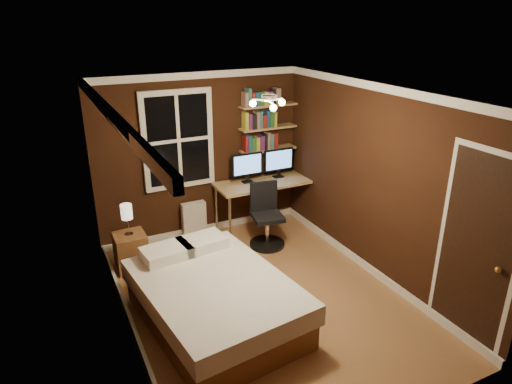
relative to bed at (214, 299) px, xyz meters
name	(u,v)px	position (x,y,z in m)	size (l,w,h in m)	color
floor	(263,298)	(0.70, 0.15, -0.29)	(4.20, 4.20, 0.00)	#92613A
wall_back	(201,156)	(0.70, 2.25, 0.96)	(3.20, 0.04, 2.50)	black
wall_left	(119,233)	(-0.90, 0.15, 0.96)	(0.04, 4.20, 2.50)	black
wall_right	(376,183)	(2.30, 0.15, 0.96)	(0.04, 4.20, 2.50)	black
ceiling	(265,93)	(0.70, 0.15, 2.21)	(3.20, 4.20, 0.02)	white
window	(178,140)	(0.35, 2.21, 1.26)	(1.06, 0.06, 1.46)	white
door	(475,253)	(2.29, -1.40, 0.73)	(0.03, 0.82, 2.05)	black
door_knob	(498,270)	(2.25, -1.70, 0.71)	(0.06, 0.06, 0.06)	gold
ceiling_fixture	(269,105)	(0.70, 0.05, 2.11)	(0.44, 0.44, 0.18)	beige
bookshelf_lower	(268,149)	(1.78, 2.13, 0.96)	(0.92, 0.22, 0.03)	tan
books_row_lower	(268,141)	(1.78, 2.13, 1.09)	(0.54, 0.16, 0.23)	maroon
bookshelf_middle	(268,128)	(1.78, 2.13, 1.31)	(0.92, 0.22, 0.03)	tan
books_row_middle	(268,119)	(1.78, 2.13, 1.44)	(0.54, 0.16, 0.23)	navy
bookshelf_upper	(268,105)	(1.78, 2.13, 1.66)	(0.92, 0.22, 0.03)	tan
books_row_upper	(268,97)	(1.78, 2.13, 1.79)	(0.54, 0.16, 0.23)	#2B6129
bed	(214,299)	(0.00, 0.00, 0.00)	(1.68, 2.17, 0.68)	brown
nightstand	(131,251)	(-0.59, 1.58, -0.04)	(0.41, 0.41, 0.51)	brown
bedside_lamp	(127,220)	(-0.59, 1.58, 0.44)	(0.15, 0.15, 0.43)	beige
radiator	(194,219)	(0.50, 2.14, -0.01)	(0.37, 0.13, 0.56)	silver
desk	(269,184)	(1.68, 1.91, 0.45)	(1.70, 0.64, 0.81)	tan
monitor_left	(247,168)	(1.35, 1.99, 0.75)	(0.51, 0.12, 0.47)	black
monitor_right	(278,163)	(1.90, 1.99, 0.75)	(0.51, 0.12, 0.47)	black
desk_lamp	(314,162)	(2.46, 1.82, 0.73)	(0.14, 0.32, 0.44)	silver
office_chair	(266,222)	(1.38, 1.40, 0.07)	(0.53, 0.53, 0.96)	black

